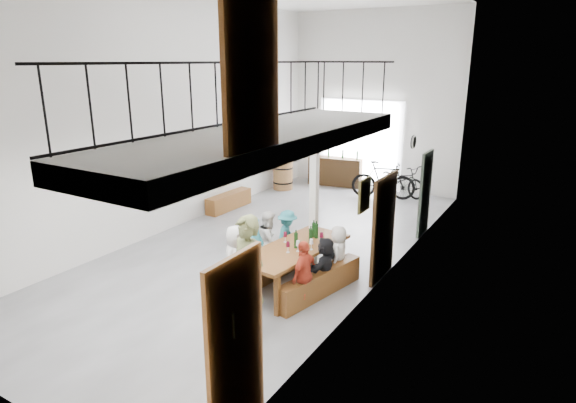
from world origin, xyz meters
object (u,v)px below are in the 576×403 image
Objects in this scene: tasting_table at (295,251)px; oak_barrel at (283,175)px; side_bench at (229,201)px; host_standing at (247,277)px; bench_inner at (264,268)px; serving_counter at (335,172)px; bicycle_near at (401,180)px.

tasting_table is 7.01m from oak_barrel.
host_standing reaches higher than side_bench.
tasting_table is 1.50× the size of side_bench.
oak_barrel reaches higher than bench_inner.
bench_inner is 6.74m from oak_barrel.
oak_barrel is 1.80m from serving_counter.
bicycle_near is (2.26, -0.06, 0.02)m from serving_counter.
side_bench is at bearing -93.57° from oak_barrel.
bench_inner is 1.41× the size of side_bench.
bench_inner is at bearing 131.06° from host_standing.
bicycle_near is (-0.33, 7.13, -0.22)m from tasting_table.
side_bench is at bearing 147.86° from tasting_table.
bench_inner is 7.50m from serving_counter.
tasting_table is 1.28× the size of host_standing.
host_standing is (0.18, -1.70, 0.23)m from tasting_table.
host_standing reaches higher than serving_counter.
side_bench is 0.87× the size of bicycle_near.
bicycle_near reaches higher than oak_barrel.
serving_counter is 0.95× the size of bicycle_near.
tasting_table is at bearing -78.50° from serving_counter.
serving_counter reaches higher than side_bench.
oak_barrel is at bearing 135.91° from bicycle_near.
side_bench is 2.65m from oak_barrel.
tasting_table is at bearing 110.95° from host_standing.
oak_barrel is 8.57m from host_standing.
serving_counter is (1.23, 1.31, -0.01)m from oak_barrel.
side_bench is at bearing 142.61° from bench_inner.
oak_barrel is (0.16, 2.63, 0.24)m from side_bench.
bicycle_near is (0.30, 7.18, 0.23)m from bench_inner.
tasting_table is 1.37× the size of serving_counter.
bench_inner is (-0.63, -0.05, -0.45)m from tasting_table.
bench_inner is at bearing -168.18° from tasting_table.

